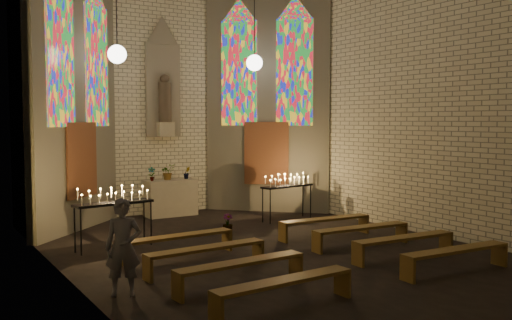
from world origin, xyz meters
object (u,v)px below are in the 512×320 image
(aisle_flower_pot, at_px, (228,223))
(votive_stand_right, at_px, (287,183))
(visitor, at_px, (123,247))
(altar, at_px, (171,198))
(votive_stand_left, at_px, (114,199))

(aisle_flower_pot, relative_size, votive_stand_right, 0.26)
(votive_stand_right, xyz_separation_m, visitor, (-5.87, -4.08, -0.25))
(aisle_flower_pot, bearing_deg, votive_stand_right, 15.84)
(altar, bearing_deg, votive_stand_left, -129.69)
(aisle_flower_pot, xyz_separation_m, votive_stand_right, (2.15, 0.61, 0.78))
(aisle_flower_pot, bearing_deg, visitor, -137.00)
(aisle_flower_pot, distance_m, visitor, 5.11)
(aisle_flower_pot, distance_m, votive_stand_right, 2.36)
(votive_stand_left, relative_size, votive_stand_right, 1.04)
(votive_stand_left, xyz_separation_m, visitor, (-0.88, -3.17, -0.30))
(aisle_flower_pot, xyz_separation_m, visitor, (-3.72, -3.47, 0.53))
(visitor, bearing_deg, votive_stand_right, 58.68)
(votive_stand_left, xyz_separation_m, votive_stand_right, (4.99, 0.91, -0.04))
(altar, distance_m, votive_stand_left, 4.14)
(aisle_flower_pot, height_order, visitor, visitor)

